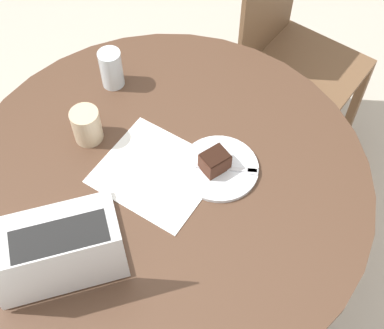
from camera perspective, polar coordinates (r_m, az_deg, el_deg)
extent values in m
plane|color=#B7AD9E|center=(2.16, -2.06, -12.50)|extent=(12.00, 12.00, 0.00)
cylinder|color=#4C3323|center=(2.15, -2.06, -12.40)|extent=(0.46, 0.46, 0.02)
cylinder|color=#4C3323|center=(1.82, -2.41, -8.00)|extent=(0.10, 0.10, 0.72)
cylinder|color=#4C3323|center=(1.49, -2.91, -1.55)|extent=(1.15, 1.15, 0.03)
cube|color=brown|center=(2.21, 12.01, 9.84)|extent=(0.45, 0.45, 0.02)
cube|color=brown|center=(2.47, 17.09, 6.44)|extent=(0.04, 0.04, 0.45)
cube|color=brown|center=(2.23, 12.77, 0.61)|extent=(0.04, 0.04, 0.45)
cube|color=brown|center=(2.56, 9.49, 10.52)|extent=(0.04, 0.04, 0.45)
cube|color=brown|center=(2.32, 4.59, 5.26)|extent=(0.04, 0.04, 0.45)
cube|color=white|center=(1.48, -3.83, -0.85)|extent=(0.34, 0.31, 0.00)
cylinder|color=silver|center=(1.49, 2.92, -0.38)|extent=(0.22, 0.22, 0.01)
cube|color=#472619|center=(1.46, 2.45, 0.31)|extent=(0.08, 0.08, 0.06)
cube|color=black|center=(1.43, 2.49, 0.98)|extent=(0.07, 0.08, 0.00)
cube|color=silver|center=(1.48, 3.66, -0.42)|extent=(0.15, 0.11, 0.00)
cube|color=silver|center=(1.48, 6.48, -0.67)|extent=(0.04, 0.04, 0.00)
cylinder|color=#C6AD89|center=(1.54, -11.18, 4.10)|extent=(0.08, 0.08, 0.11)
cylinder|color=silver|center=(1.67, -8.61, 10.08)|extent=(0.07, 0.07, 0.13)
cube|color=silver|center=(1.40, -13.82, -8.45)|extent=(0.37, 0.39, 0.02)
cube|color=black|center=(1.39, -13.90, -8.27)|extent=(0.26, 0.29, 0.00)
cube|color=silver|center=(1.25, -13.95, -11.46)|extent=(0.17, 0.26, 0.20)
cube|color=black|center=(1.25, -13.97, -11.29)|extent=(0.16, 0.24, 0.18)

